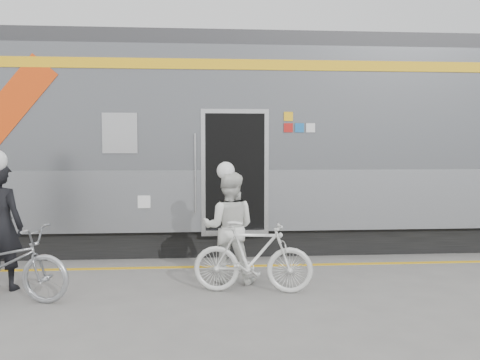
{
  "coord_description": "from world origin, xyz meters",
  "views": [
    {
      "loc": [
        0.02,
        -6.26,
        2.05
      ],
      "look_at": [
        0.64,
        1.6,
        1.5
      ],
      "focal_mm": 38.0,
      "sensor_mm": 36.0,
      "label": 1
    }
  ],
  "objects": [
    {
      "name": "man",
      "position": [
        -2.79,
        1.06,
        0.91
      ],
      "size": [
        0.74,
        0.57,
        1.81
      ],
      "primitive_type": "imported",
      "rotation": [
        0.0,
        0.0,
        2.92
      ],
      "color": "black",
      "rests_on": "ground"
    },
    {
      "name": "helmet_woman",
      "position": [
        0.44,
        1.17,
        1.78
      ],
      "size": [
        0.26,
        0.26,
        0.26
      ],
      "primitive_type": "sphere",
      "color": "white",
      "rests_on": "woman"
    },
    {
      "name": "train",
      "position": [
        -1.55,
        4.19,
        2.05
      ],
      "size": [
        24.0,
        3.17,
        4.1
      ],
      "color": "black",
      "rests_on": "ground"
    },
    {
      "name": "safety_strip",
      "position": [
        0.0,
        2.15,
        0.0
      ],
      "size": [
        24.0,
        0.12,
        0.01
      ],
      "primitive_type": "cube",
      "color": "yellow",
      "rests_on": "ground"
    },
    {
      "name": "bicycle_left",
      "position": [
        -2.59,
        0.51,
        0.5
      ],
      "size": [
        2.0,
        1.07,
        1.0
      ],
      "primitive_type": "imported",
      "rotation": [
        0.0,
        0.0,
        1.35
      ],
      "color": "#A1A4A8",
      "rests_on": "ground"
    },
    {
      "name": "woman",
      "position": [
        0.44,
        1.17,
        0.82
      ],
      "size": [
        0.89,
        0.75,
        1.65
      ],
      "primitive_type": "imported",
      "rotation": [
        0.0,
        0.0,
        2.97
      ],
      "color": "silver",
      "rests_on": "ground"
    },
    {
      "name": "ground",
      "position": [
        0.0,
        0.0,
        0.0
      ],
      "size": [
        90.0,
        90.0,
        0.0
      ],
      "primitive_type": "plane",
      "color": "slate",
      "rests_on": "ground"
    },
    {
      "name": "bicycle_right",
      "position": [
        0.74,
        0.62,
        0.5
      ],
      "size": [
        1.72,
        0.74,
        1.0
      ],
      "primitive_type": "imported",
      "rotation": [
        0.0,
        0.0,
        1.4
      ],
      "color": "silver",
      "rests_on": "ground"
    }
  ]
}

